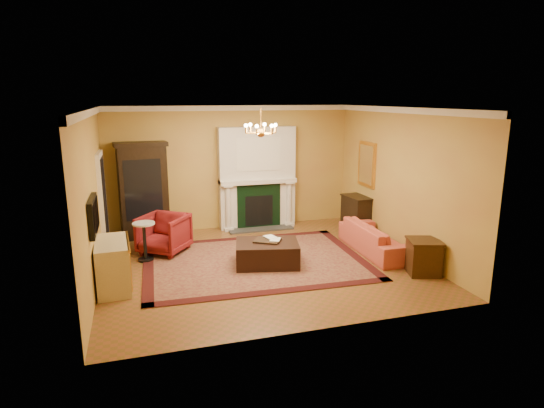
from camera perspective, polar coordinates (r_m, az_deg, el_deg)
name	(u,v)px	position (r m, az deg, el deg)	size (l,w,h in m)	color
floor	(262,264)	(9.03, -1.32, -7.52)	(6.00, 5.50, 0.02)	brown
ceiling	(261,108)	(8.44, -1.43, 12.01)	(6.00, 5.50, 0.02)	white
wall_back	(232,168)	(11.26, -5.09, 4.56)	(6.00, 0.02, 3.00)	gold
wall_front	(316,228)	(6.06, 5.53, -3.02)	(6.00, 0.02, 3.00)	gold
wall_left	(92,199)	(8.36, -21.71, 0.62)	(0.02, 5.50, 3.00)	gold
wall_right	(401,181)	(9.83, 15.84, 2.83)	(0.02, 5.50, 3.00)	gold
fireplace	(257,180)	(11.26, -1.87, 3.03)	(1.90, 0.70, 2.50)	silver
crown_molding	(248,110)	(9.37, -3.00, 11.69)	(6.00, 5.50, 0.12)	silver
doorway	(103,203)	(10.10, -20.41, 0.14)	(0.08, 1.05, 2.10)	silver
tv_panel	(93,215)	(7.80, -21.49, -1.35)	(0.09, 0.95, 0.58)	black
gilt_mirror	(367,164)	(10.97, 11.80, 4.90)	(0.06, 0.76, 1.05)	gold
chandelier	(261,130)	(8.46, -1.42, 9.29)	(0.63, 0.55, 0.53)	gold
oriental_rug	(255,261)	(9.13, -2.17, -7.16)	(4.31, 3.24, 0.02)	#4B1018
china_cabinet	(143,192)	(10.85, -15.83, 1.40)	(1.06, 0.48, 2.12)	black
wingback_armchair	(164,232)	(9.76, -13.44, -3.43)	(0.88, 0.82, 0.90)	maroon
pedestal_table	(145,239)	(9.37, -15.70, -4.22)	(0.44, 0.44, 0.79)	black
commode	(113,265)	(8.23, -19.34, -7.24)	(0.53, 1.12, 0.83)	#C4B98F
coral_sofa	(377,233)	(9.80, 13.01, -3.62)	(2.08, 0.61, 0.81)	#BD453C
end_table	(423,258)	(8.87, 18.46, -6.42)	(0.54, 0.54, 0.62)	#341C0E
console_table	(356,215)	(11.16, 10.55, -1.33)	(0.44, 0.76, 0.85)	black
leather_ottoman	(267,253)	(8.87, -0.61, -6.19)	(1.19, 0.87, 0.45)	black
ottoman_tray	(267,241)	(8.85, -0.58, -4.61)	(0.48, 0.38, 0.03)	black
book_a	(266,232)	(8.89, -0.76, -3.54)	(0.20, 0.02, 0.26)	gray
book_b	(270,233)	(8.80, -0.23, -3.71)	(0.19, 0.02, 0.26)	gray
topiary_left	(231,171)	(11.03, -5.11, 4.11)	(0.15, 0.15, 0.40)	gray
topiary_right	(284,169)	(11.37, 1.52, 4.46)	(0.15, 0.15, 0.41)	gray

